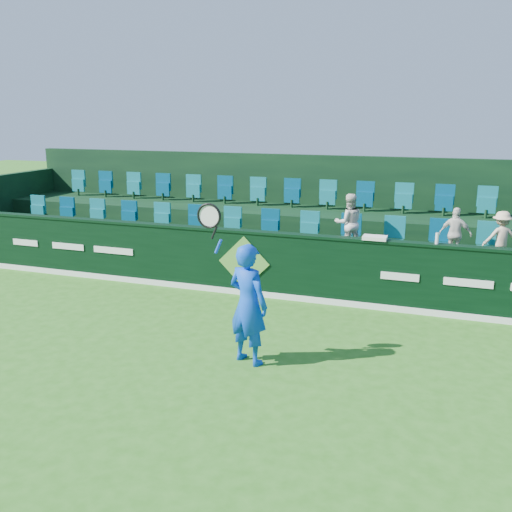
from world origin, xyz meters
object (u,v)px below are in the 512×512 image
at_px(spectator_left, 349,223).
at_px(towel, 375,238).
at_px(drinks_bottle, 437,238).
at_px(tennis_player, 248,303).
at_px(spectator_right, 501,238).
at_px(spectator_middle, 455,234).

distance_m(spectator_left, towel, 1.32).
distance_m(towel, drinks_bottle, 1.12).
bearing_deg(tennis_player, drinks_bottle, 51.14).
height_order(tennis_player, spectator_right, tennis_player).
bearing_deg(spectator_left, towel, 97.33).
distance_m(spectator_middle, spectator_right, 0.84).
relative_size(towel, drinks_bottle, 2.17).
bearing_deg(towel, drinks_bottle, 0.00).
xyz_separation_m(tennis_player, spectator_right, (3.66, 4.24, 0.39)).
xyz_separation_m(tennis_player, spectator_left, (0.69, 4.24, 0.49)).
bearing_deg(towel, spectator_middle, 38.17).
relative_size(spectator_right, towel, 2.34).
xyz_separation_m(tennis_player, spectator_middle, (2.82, 4.24, 0.40)).
bearing_deg(spectator_left, spectator_right, 155.20).
xyz_separation_m(spectator_middle, drinks_bottle, (-0.31, -1.12, 0.12)).
distance_m(spectator_right, drinks_bottle, 1.61).
height_order(tennis_player, towel, tennis_player).
xyz_separation_m(spectator_left, drinks_bottle, (1.82, -1.12, 0.03)).
bearing_deg(tennis_player, spectator_left, 80.69).
height_order(tennis_player, spectator_middle, tennis_player).
bearing_deg(spectator_left, drinks_bottle, 123.56).
distance_m(tennis_player, drinks_bottle, 4.04).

